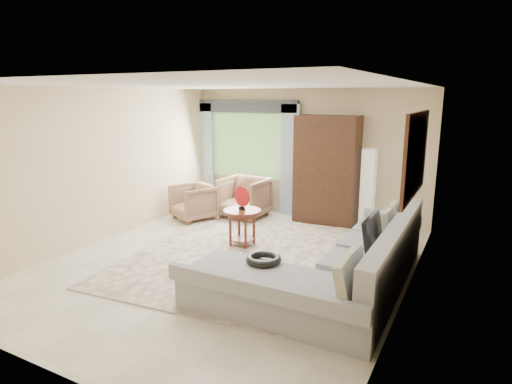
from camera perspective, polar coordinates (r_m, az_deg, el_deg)
The scene contains 17 objects.
ground at distance 6.54m, azimuth -3.42°, elevation -9.38°, with size 6.00×6.00×0.00m, color silver.
area_rug at distance 6.85m, azimuth -2.56°, elevation -8.25°, with size 3.00×4.00×0.02m, color beige.
sectional_sofa at distance 5.62m, azimuth 11.56°, elevation -10.34°, with size 2.30×3.46×0.90m.
tv_screen at distance 5.72m, azimuth 15.32°, elevation -5.43°, with size 0.06×0.74×0.48m, color black.
garden_hose at distance 5.18m, azimuth 1.02°, elevation -8.95°, with size 0.43×0.43×0.09m, color black.
coffee_table at distance 7.14m, azimuth -1.85°, elevation -4.68°, with size 0.62×0.62×0.62m.
red_disc at distance 7.00m, azimuth -1.88°, elevation -0.58°, with size 0.34×0.34×0.03m, color #B71215.
armchair_left at distance 8.75m, azimuth -8.37°, elevation -1.36°, with size 0.76×0.78×0.71m, color #9E6F56.
armchair_right at distance 8.79m, azimuth -1.61°, elevation -0.76°, with size 0.88×0.91×0.83m, color #8A6D4B.
potted_plant at distance 9.63m, azimuth -6.24°, elevation -0.44°, with size 0.51×0.44×0.56m, color #999999.
armoire at distance 8.43m, azimuth 9.41°, elevation 2.91°, with size 1.20×0.55×2.10m, color black.
floor_lamp at distance 8.33m, azimuth 14.68°, elevation 0.45°, with size 0.24×0.24×1.50m, color silver.
window at distance 9.37m, azimuth -1.14°, elevation 6.21°, with size 1.80×0.04×1.40m, color #669E59.
curtain_left at distance 9.88m, azimuth -6.74°, elevation 5.00°, with size 0.40×0.08×2.30m, color #9EB7CC.
curtain_right at distance 8.86m, azimuth 4.54°, elevation 4.17°, with size 0.40×0.08×2.30m, color #9EB7CC.
valance at distance 9.25m, azimuth -1.38°, elevation 11.40°, with size 2.40×0.12×0.26m, color #1E232D.
wall_mirror at distance 5.61m, azimuth 20.47°, elevation 4.66°, with size 0.05×1.70×1.05m.
Camera 1 is at (3.18, -5.17, 2.45)m, focal length 30.00 mm.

